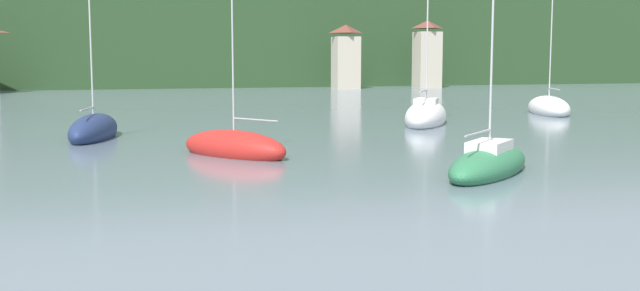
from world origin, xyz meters
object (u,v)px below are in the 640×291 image
object	(u,v)px
shore_building_central	(346,58)
sailboat_far_10	(426,116)
sailboat_far_1	(549,108)
shore_building_eastcentral	(427,55)
sailboat_mid_11	(489,164)
sailboat_far_3	(94,131)
sailboat_mid_9	(234,148)

from	to	relation	value
shore_building_central	sailboat_far_10	world-z (taller)	sailboat_far_10
shore_building_central	sailboat_far_10	xyz separation A→B (m)	(-10.61, -50.63, -3.56)
shore_building_central	sailboat_far_1	xyz separation A→B (m)	(2.05, -44.89, -3.65)
shore_building_eastcentral	shore_building_central	bearing A→B (deg)	179.83
sailboat_far_10	sailboat_mid_11	size ratio (longest dim) A/B	1.22
shore_building_central	sailboat_far_1	world-z (taller)	sailboat_far_1
sailboat_far_3	sailboat_mid_11	xyz separation A→B (m)	(14.53, -16.91, -0.04)
sailboat_mid_9	sailboat_far_10	xyz separation A→B (m)	(14.52, 12.06, 0.16)
shore_building_central	shore_building_eastcentral	bearing A→B (deg)	-0.17
shore_building_central	shore_building_eastcentral	distance (m)	11.56
shore_building_central	sailboat_mid_11	distance (m)	72.59
shore_building_eastcentral	sailboat_mid_11	distance (m)	76.07
shore_building_eastcentral	sailboat_far_1	world-z (taller)	sailboat_far_1
sailboat_mid_9	sailboat_far_10	bearing A→B (deg)	-86.09
sailboat_mid_11	shore_building_central	bearing A→B (deg)	31.90
sailboat_far_1	sailboat_far_10	distance (m)	13.90
shore_building_eastcentral	sailboat_far_1	xyz separation A→B (m)	(-9.50, -44.86, -3.99)
sailboat_far_1	shore_building_eastcentral	bearing A→B (deg)	6.64
sailboat_far_3	sailboat_far_10	bearing A→B (deg)	-68.99
shore_building_eastcentral	sailboat_mid_9	world-z (taller)	shore_building_eastcentral
sailboat_far_10	sailboat_mid_11	world-z (taller)	sailboat_far_10
sailboat_far_1	sailboat_mid_9	xyz separation A→B (m)	(-27.18, -17.79, -0.06)
sailboat_far_1	sailboat_mid_11	size ratio (longest dim) A/B	1.08
shore_building_central	sailboat_far_10	size ratio (longest dim) A/B	0.75
shore_building_central	sailboat_far_1	bearing A→B (deg)	-87.38
sailboat_far_10	shore_building_central	bearing A→B (deg)	18.93
shore_building_eastcentral	sailboat_far_3	xyz separation A→B (m)	(-42.80, -53.60, -4.00)
sailboat_mid_11	sailboat_mid_9	bearing A→B (deg)	92.16
sailboat_mid_9	sailboat_mid_11	size ratio (longest dim) A/B	0.94
sailboat_far_3	sailboat_mid_9	world-z (taller)	sailboat_mid_9
sailboat_far_1	sailboat_mid_9	bearing A→B (deg)	141.80
sailboat_far_3	sailboat_mid_11	world-z (taller)	sailboat_mid_11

